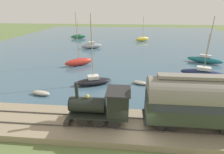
{
  "coord_description": "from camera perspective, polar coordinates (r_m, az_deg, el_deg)",
  "views": [
    {
      "loc": [
        -11.33,
        0.92,
        9.83
      ],
      "look_at": [
        8.73,
        2.76,
        1.73
      ],
      "focal_mm": 28.0,
      "sensor_mm": 36.0,
      "label": 1
    }
  ],
  "objects": [
    {
      "name": "sailboat_yellow",
      "position": [
        55.64,
        9.88,
        12.15
      ],
      "size": [
        3.37,
        4.62,
        7.19
      ],
      "rotation": [
        0.0,
        0.0,
        0.55
      ],
      "color": "gold",
      "rests_on": "harbor_water"
    },
    {
      "name": "sailboat_navy",
      "position": [
        29.32,
        27.57,
        1.13
      ],
      "size": [
        3.69,
        6.5,
        8.71
      ],
      "rotation": [
        0.0,
        0.0,
        -0.33
      ],
      "color": "#192347",
      "rests_on": "harbor_water"
    },
    {
      "name": "ground_plane",
      "position": [
        15.03,
        7.91,
        -19.21
      ],
      "size": [
        200.0,
        200.0,
        0.0
      ],
      "primitive_type": "plane",
      "color": "#607542"
    },
    {
      "name": "rowboat_mid_harbor",
      "position": [
        22.65,
        -22.18,
        -4.85
      ],
      "size": [
        1.31,
        2.54,
        0.51
      ],
      "rotation": [
        0.0,
        0.0,
        -0.21
      ],
      "color": "#B7B2A3",
      "rests_on": "harbor_water"
    },
    {
      "name": "sailboat_red",
      "position": [
        31.99,
        -10.78,
        4.93
      ],
      "size": [
        3.96,
        4.91,
        9.08
      ],
      "rotation": [
        0.0,
        0.0,
        0.61
      ],
      "color": "#B72D23",
      "rests_on": "harbor_water"
    },
    {
      "name": "sailboat_teal",
      "position": [
        37.26,
        28.04,
        5.01
      ],
      "size": [
        3.72,
        6.1,
        5.51
      ],
      "rotation": [
        0.0,
        0.0,
        -0.44
      ],
      "color": "#1E707A",
      "rests_on": "harbor_water"
    },
    {
      "name": "steam_locomotive",
      "position": [
        14.59,
        -2.65,
        -8.99
      ],
      "size": [
        2.25,
        5.42,
        3.57
      ],
      "color": "black",
      "rests_on": "rail_embankment"
    },
    {
      "name": "sailboat_black",
      "position": [
        23.79,
        -6.09,
        -1.24
      ],
      "size": [
        3.37,
        5.19,
        9.16
      ],
      "rotation": [
        0.0,
        0.0,
        0.37
      ],
      "color": "black",
      "rests_on": "harbor_water"
    },
    {
      "name": "passenger_coach",
      "position": [
        15.2,
        26.88,
        -6.87
      ],
      "size": [
        2.52,
        8.54,
        4.51
      ],
      "color": "black",
      "rests_on": "rail_embankment"
    },
    {
      "name": "rowboat_near_shore",
      "position": [
        24.13,
        9.23,
        -1.86
      ],
      "size": [
        1.47,
        2.22,
        0.44
      ],
      "rotation": [
        0.0,
        0.0,
        -0.32
      ],
      "color": "#B7B2A3",
      "rests_on": "harbor_water"
    },
    {
      "name": "sailboat_green",
      "position": [
        60.85,
        -10.94,
        12.9
      ],
      "size": [
        2.66,
        5.03,
        5.59
      ],
      "rotation": [
        0.0,
        0.0,
        0.35
      ],
      "color": "#236B42",
      "rests_on": "harbor_water"
    },
    {
      "name": "rowboat_off_pier",
      "position": [
        23.38,
        19.83,
        -3.89
      ],
      "size": [
        1.85,
        1.98,
        0.34
      ],
      "rotation": [
        0.0,
        0.0,
        -0.7
      ],
      "color": "silver",
      "rests_on": "harbor_water"
    },
    {
      "name": "harbor_water",
      "position": [
        55.96,
        6.24,
        11.66
      ],
      "size": [
        80.0,
        80.0,
        0.01
      ],
      "color": "#426075",
      "rests_on": "ground"
    },
    {
      "name": "rowboat_far_out",
      "position": [
        19.93,
        19.61,
        -8.15
      ],
      "size": [
        1.18,
        2.02,
        0.55
      ],
      "rotation": [
        0.0,
        0.0,
        0.26
      ],
      "color": "beige",
      "rests_on": "harbor_water"
    },
    {
      "name": "sailboat_gray",
      "position": [
        45.32,
        -6.73,
        10.13
      ],
      "size": [
        3.65,
        5.55,
        6.67
      ],
      "rotation": [
        0.0,
        0.0,
        0.4
      ],
      "color": "gray",
      "rests_on": "harbor_water"
    },
    {
      "name": "rail_embankment",
      "position": [
        15.67,
        7.82,
        -15.88
      ],
      "size": [
        4.79,
        56.0,
        0.69
      ],
      "color": "gray",
      "rests_on": "ground"
    }
  ]
}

